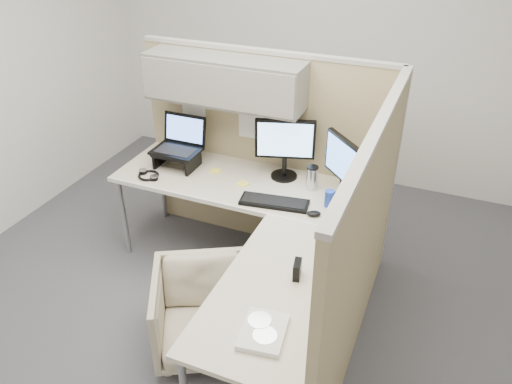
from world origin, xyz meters
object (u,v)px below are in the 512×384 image
at_px(desk, 252,222).
at_px(monitor_left, 285,144).
at_px(office_chair, 203,309).
at_px(keyboard, 274,202).

relative_size(desk, monitor_left, 4.29).
bearing_deg(office_chair, desk, 48.56).
bearing_deg(desk, office_chair, -103.32).
distance_m(desk, keyboard, 0.23).
xyz_separation_m(office_chair, monitor_left, (0.13, 1.11, 0.69)).
height_order(desk, monitor_left, monitor_left).
height_order(monitor_left, keyboard, monitor_left).
bearing_deg(keyboard, desk, -118.28).
bearing_deg(desk, keyboard, 69.89).
bearing_deg(office_chair, monitor_left, 55.10).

